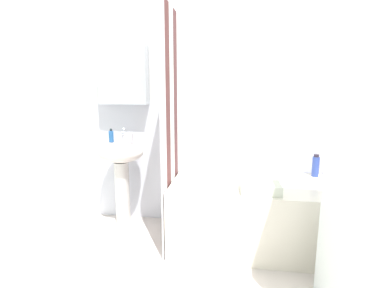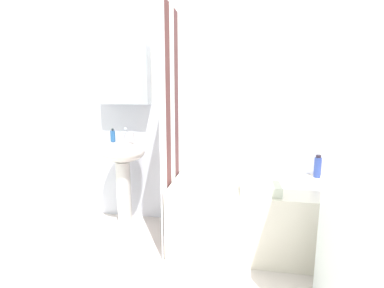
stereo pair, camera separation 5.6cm
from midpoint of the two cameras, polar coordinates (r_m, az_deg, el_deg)
name	(u,v)px [view 2 (the right image)]	position (r m, az deg, el deg)	size (l,w,h in m)	color
wall_back_tiled	(221,111)	(2.81, 6.37, 6.56)	(3.60, 0.18, 2.40)	silver
wall_left_tiled	(9,120)	(2.54, -31.90, 4.08)	(0.07, 1.81, 2.40)	silver
sink	(123,165)	(2.88, -12.98, -3.97)	(0.44, 0.34, 0.85)	silver
faucet	(125,134)	(2.90, -12.59, 1.92)	(0.03, 0.12, 0.12)	silver
soap_dispenser	(113,136)	(2.85, -14.82, 1.57)	(0.05, 0.05, 0.13)	#25599A
toothbrush_cup	(131,137)	(2.80, -11.34, 1.37)	(0.06, 0.06, 0.09)	silver
bathtub	(266,215)	(2.62, 15.06, -13.47)	(1.60, 0.74, 0.56)	white
shower_curtain	(172,130)	(2.48, -3.28, 2.82)	(0.01, 0.74, 2.00)	white
shampoo_bottle	(347,169)	(2.93, 28.75, -4.43)	(0.04, 0.04, 0.17)	white
lotion_bottle	(334,167)	(2.88, 26.73, -4.14)	(0.04, 0.04, 0.21)	#BD4673
body_wash_bottle	(318,167)	(2.84, 24.07, -4.13)	(0.06, 0.06, 0.20)	#3149A4
towel_folded	(260,188)	(2.30, 13.95, -8.40)	(0.30, 0.23, 0.07)	silver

